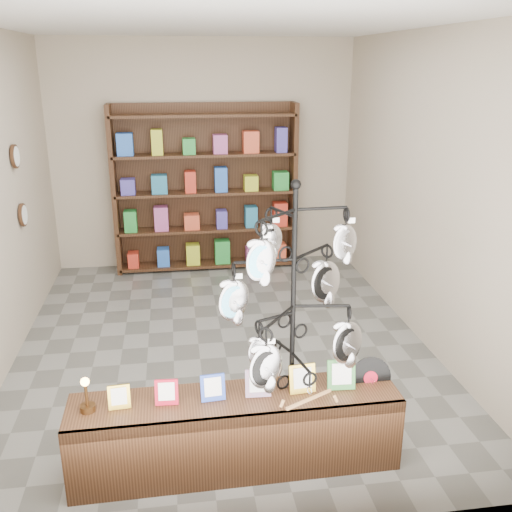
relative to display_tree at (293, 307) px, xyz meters
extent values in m
plane|color=slate|center=(-0.32, 1.80, -1.16)|extent=(5.00, 5.00, 0.00)
plane|color=#AA9D89|center=(-0.32, 4.30, 0.34)|extent=(4.00, 0.00, 4.00)
plane|color=#AA9D89|center=(-0.32, -0.70, 0.34)|extent=(4.00, 0.00, 4.00)
plane|color=#AA9D89|center=(1.68, 1.80, 0.34)|extent=(0.00, 5.00, 5.00)
plane|color=white|center=(-0.32, 1.80, 1.84)|extent=(5.00, 5.00, 0.00)
cylinder|color=black|center=(0.00, 0.00, -1.15)|extent=(0.54, 0.54, 0.03)
cylinder|color=black|center=(0.00, 0.00, -0.18)|extent=(0.04, 0.04, 1.96)
sphere|color=black|center=(0.00, 0.00, 0.82)|extent=(0.07, 0.07, 0.07)
ellipsoid|color=silver|center=(-0.08, 0.19, -0.55)|extent=(0.11, 0.07, 0.21)
cube|color=#A87346|center=(0.06, -0.27, -0.54)|extent=(0.34, 0.18, 0.04)
cube|color=black|center=(-0.39, -0.06, -0.89)|extent=(2.24, 0.48, 0.55)
cube|color=yellow|center=(-1.16, -0.07, -0.53)|extent=(0.14, 0.05, 0.16)
cube|color=#AB0D23|center=(-0.85, -0.07, -0.53)|extent=(0.15, 0.06, 0.17)
cube|color=#263FA5|center=(-0.55, -0.06, -0.52)|extent=(0.16, 0.06, 0.18)
cube|color=#E54C33|center=(-0.24, -0.06, -0.52)|extent=(0.17, 0.06, 0.19)
cube|color=yellow|center=(0.06, -0.06, -0.51)|extent=(0.18, 0.06, 0.20)
cube|color=#337233|center=(0.34, -0.05, -0.51)|extent=(0.19, 0.06, 0.21)
cylinder|color=black|center=(0.57, 0.00, -0.58)|extent=(0.31, 0.07, 0.30)
cylinder|color=#AB0D23|center=(0.57, 0.00, -0.58)|extent=(0.10, 0.03, 0.10)
cylinder|color=#482C14|center=(-1.36, -0.07, -0.59)|extent=(0.10, 0.10, 0.04)
cylinder|color=#482C14|center=(-1.36, -0.07, -0.50)|extent=(0.02, 0.02, 0.14)
sphere|color=#FFBF59|center=(-1.36, -0.07, -0.40)|extent=(0.06, 0.06, 0.06)
cube|color=black|center=(-0.32, 4.24, -0.06)|extent=(2.40, 0.04, 2.20)
cube|color=black|center=(-1.50, 4.08, -0.06)|extent=(0.06, 0.36, 2.20)
cube|color=black|center=(0.86, 4.08, -0.06)|extent=(0.06, 0.36, 2.20)
cube|color=black|center=(-0.32, 4.08, -1.11)|extent=(2.36, 0.36, 0.04)
cube|color=black|center=(-0.32, 4.08, -0.61)|extent=(2.36, 0.36, 0.03)
cube|color=black|center=(-0.32, 4.08, -0.11)|extent=(2.36, 0.36, 0.04)
cube|color=black|center=(-0.32, 4.08, 0.39)|extent=(2.36, 0.36, 0.04)
cube|color=black|center=(-0.32, 4.08, 0.89)|extent=(2.36, 0.36, 0.04)
cylinder|color=black|center=(-2.29, 2.60, 0.64)|extent=(0.03, 0.24, 0.24)
cylinder|color=black|center=(-2.29, 2.60, 0.04)|extent=(0.03, 0.24, 0.24)
camera|label=1|loc=(-0.75, -3.37, 1.53)|focal=40.00mm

